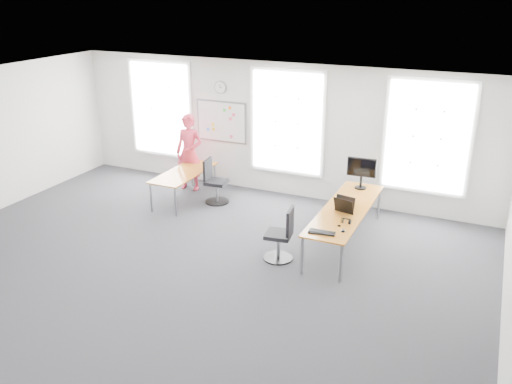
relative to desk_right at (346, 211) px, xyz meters
The scene contains 20 objects.
floor 3.09m from the desk_right, 137.52° to the right, with size 10.00×10.00×0.00m, color #242328.
ceiling 3.82m from the desk_right, 137.52° to the right, with size 10.00×10.00×0.00m, color white.
wall_back 3.08m from the desk_right, 138.67° to the left, with size 10.00×10.00×0.00m, color white.
window_left 5.67m from the desk_right, 159.74° to the left, with size 1.60×0.06×2.20m, color white.
window_mid 2.92m from the desk_right, 134.98° to the left, with size 1.60×0.06×2.20m, color white.
window_right 2.44m from the desk_right, 60.96° to the left, with size 1.60×0.06×2.20m, color white.
desk_right is the anchor object (origin of this frame).
desk_left 3.91m from the desk_right, behind, with size 0.73×1.84×0.67m.
chair_right 1.37m from the desk_right, 127.88° to the right, with size 0.52×0.52×0.98m.
chair_left 3.31m from the desk_right, 165.67° to the left, with size 0.53×0.53×0.99m.
person 4.33m from the desk_right, 162.16° to the left, with size 0.65×0.43×1.80m, color #C22E44.
whiteboard 4.16m from the desk_right, 151.66° to the left, with size 1.20×0.03×0.90m, color white.
wall_clock 4.40m from the desk_right, 151.66° to the left, with size 0.30×0.30×0.04m, color gray.
keyboard 1.20m from the desk_right, 93.50° to the right, with size 0.45×0.16×0.02m, color black.
mouse 1.04m from the desk_right, 76.82° to the right, with size 0.07×0.11×0.04m, color black.
lens_cap 0.81m from the desk_right, 82.29° to the right, with size 0.06×0.06×0.01m, color black.
headphones 0.69m from the desk_right, 74.53° to the right, with size 0.17×0.09×0.10m.
laptop_sleeve 0.29m from the desk_right, 83.81° to the right, with size 0.38×0.27×0.30m.
paper_stack 0.28m from the desk_right, 112.22° to the left, with size 0.31×0.23×0.11m, color beige.
monitor 1.21m from the desk_right, 90.89° to the left, with size 0.58×0.24×0.64m.
Camera 1 is at (4.51, -6.98, 4.57)m, focal length 38.00 mm.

